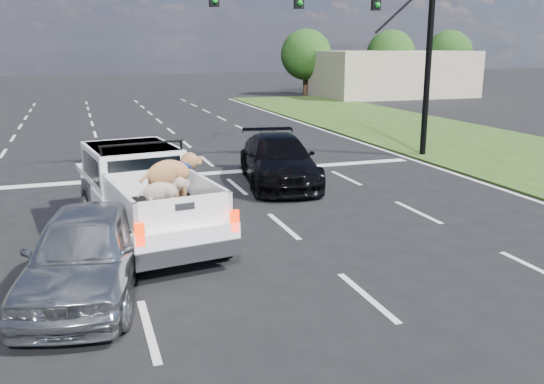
{
  "coord_description": "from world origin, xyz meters",
  "views": [
    {
      "loc": [
        -2.48,
        -7.67,
        3.95
      ],
      "look_at": [
        0.8,
        2.0,
        1.36
      ],
      "focal_mm": 38.0,
      "sensor_mm": 36.0,
      "label": 1
    }
  ],
  "objects": [
    {
      "name": "tree_far_d",
      "position": [
        16.0,
        38.0,
        3.29
      ],
      "size": [
        4.2,
        4.2,
        5.4
      ],
      "color": "#332114",
      "rests_on": "ground"
    },
    {
      "name": "traffic_signal",
      "position": [
        7.2,
        10.5,
        4.73
      ],
      "size": [
        9.11,
        0.31,
        7.0
      ],
      "color": "black",
      "rests_on": "ground"
    },
    {
      "name": "black_coupe",
      "position": [
        3.06,
        8.06,
        0.7
      ],
      "size": [
        2.74,
        5.07,
        1.4
      ],
      "primitive_type": "imported",
      "rotation": [
        0.0,
        0.0,
        -0.17
      ],
      "color": "black",
      "rests_on": "ground"
    },
    {
      "name": "ground",
      "position": [
        0.0,
        0.0,
        0.0
      ],
      "size": [
        160.0,
        160.0,
        0.0
      ],
      "primitive_type": "plane",
      "color": "black",
      "rests_on": "ground"
    },
    {
      "name": "pickup_truck",
      "position": [
        -1.23,
        4.43,
        0.94
      ],
      "size": [
        2.65,
        5.56,
        2.0
      ],
      "rotation": [
        0.0,
        0.0,
        0.14
      ],
      "color": "black",
      "rests_on": "ground"
    },
    {
      "name": "silver_sedan",
      "position": [
        -2.52,
        1.6,
        0.72
      ],
      "size": [
        2.54,
        4.46,
        1.43
      ],
      "primitive_type": "imported",
      "rotation": [
        0.0,
        0.0,
        -0.21
      ],
      "color": "#A3A6AA",
      "rests_on": "ground"
    },
    {
      "name": "tree_far_f",
      "position": [
        30.0,
        38.0,
        3.29
      ],
      "size": [
        4.2,
        4.2,
        5.4
      ],
      "color": "#332114",
      "rests_on": "ground"
    },
    {
      "name": "building_right",
      "position": [
        22.0,
        34.0,
        1.8
      ],
      "size": [
        12.0,
        7.0,
        3.6
      ],
      "primitive_type": "cube",
      "color": "#B7AC8C",
      "rests_on": "ground"
    },
    {
      "name": "tree_far_e",
      "position": [
        24.0,
        38.0,
        3.29
      ],
      "size": [
        4.2,
        4.2,
        5.4
      ],
      "color": "#332114",
      "rests_on": "ground"
    },
    {
      "name": "road_markings",
      "position": [
        0.0,
        6.56,
        0.01
      ],
      "size": [
        17.75,
        60.0,
        0.01
      ],
      "color": "silver",
      "rests_on": "ground"
    }
  ]
}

